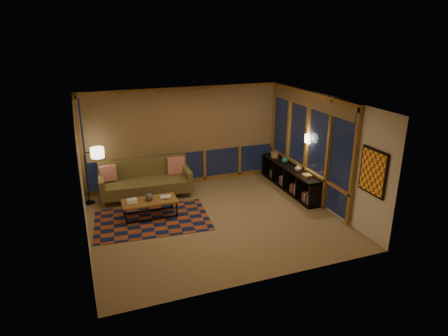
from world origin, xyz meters
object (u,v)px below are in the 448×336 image
object	(u,v)px
coffee_table	(150,209)
bookshelf	(289,178)
floor_lamp	(86,176)
sofa	(145,180)

from	to	relation	value
coffee_table	bookshelf	bearing A→B (deg)	5.70
floor_lamp	sofa	bearing A→B (deg)	17.88
coffee_table	sofa	bearing A→B (deg)	84.82
floor_lamp	bookshelf	distance (m)	5.24
sofa	floor_lamp	bearing A→B (deg)	177.89
sofa	floor_lamp	distance (m)	1.44
floor_lamp	bookshelf	world-z (taller)	floor_lamp
floor_lamp	coffee_table	bearing A→B (deg)	-22.76
floor_lamp	bookshelf	size ratio (longest dim) A/B	0.56
floor_lamp	bookshelf	xyz separation A→B (m)	(5.14, -0.96, -0.40)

